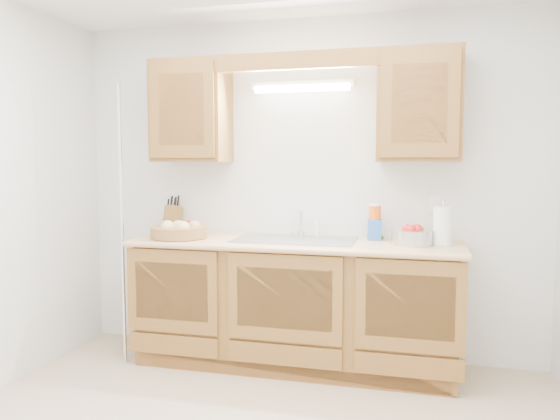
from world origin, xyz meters
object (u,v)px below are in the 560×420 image
(fruit_basket, at_px, (179,230))
(knife_block, at_px, (173,219))
(apple_bowl, at_px, (412,236))
(paper_towel, at_px, (442,227))

(fruit_basket, xyz_separation_m, knife_block, (-0.19, 0.29, 0.05))
(fruit_basket, height_order, apple_bowl, apple_bowl)
(fruit_basket, relative_size, apple_bowl, 1.46)
(fruit_basket, bearing_deg, paper_towel, 3.47)
(paper_towel, bearing_deg, apple_bowl, -171.86)
(apple_bowl, bearing_deg, fruit_basket, -177.09)
(knife_block, bearing_deg, apple_bowl, -3.12)
(paper_towel, bearing_deg, fruit_basket, -176.53)
(paper_towel, height_order, apple_bowl, paper_towel)
(knife_block, xyz_separation_m, paper_towel, (2.02, -0.18, 0.02))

